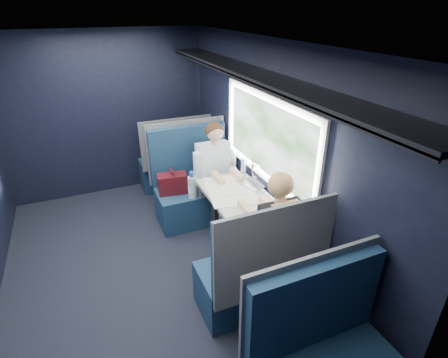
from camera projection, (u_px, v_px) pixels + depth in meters
name	position (u px, v px, depth m)	size (l,w,h in m)	color
ground	(147.00, 274.00, 3.72)	(2.80, 4.20, 0.01)	black
room_shell	(132.00, 143.00, 3.06)	(3.00, 4.40, 2.40)	black
table	(235.00, 200.00, 3.78)	(0.62, 1.00, 0.74)	#54565E
seat_bay_near	(193.00, 188.00, 4.54)	(1.04, 0.62, 1.26)	#0D233D
seat_bay_far	(257.00, 274.00, 3.11)	(1.04, 0.62, 1.26)	#0D233D
seat_row_front	(175.00, 162.00, 5.31)	(1.04, 0.51, 1.16)	#0D233D
man	(217.00, 170.00, 4.36)	(0.53, 0.56, 1.32)	black
woman	(274.00, 229.00, 3.20)	(0.53, 0.56, 1.32)	black
papers	(230.00, 190.00, 3.83)	(0.49, 0.71, 0.01)	white
laptop	(257.00, 179.00, 3.94)	(0.31, 0.35, 0.22)	silver
bottle_small	(243.00, 167.00, 4.16)	(0.06, 0.06, 0.20)	silver
cup	(234.00, 171.00, 4.16)	(0.07, 0.07, 0.09)	white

